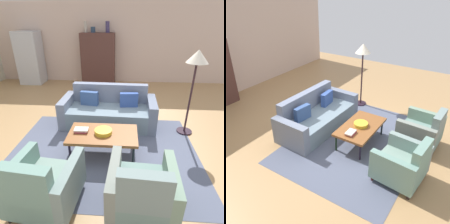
{
  "view_description": "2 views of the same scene",
  "coord_description": "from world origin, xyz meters",
  "views": [
    {
      "loc": [
        0.3,
        -3.57,
        2.2
      ],
      "look_at": [
        0.05,
        -0.1,
        0.53
      ],
      "focal_mm": 30.84,
      "sensor_mm": 36.0,
      "label": 1
    },
    {
      "loc": [
        -3.97,
        -2.65,
        3.15
      ],
      "look_at": [
        0.05,
        -0.1,
        0.51
      ],
      "focal_mm": 38.45,
      "sensor_mm": 36.0,
      "label": 2
    }
  ],
  "objects": [
    {
      "name": "couch",
      "position": [
        -0.06,
        0.45,
        0.29
      ],
      "size": [
        2.13,
        0.97,
        0.86
      ],
      "rotation": [
        0.0,
        0.0,
        3.11
      ],
      "color": "slate",
      "rests_on": "ground"
    },
    {
      "name": "armchair_left",
      "position": [
        -0.67,
        -1.91,
        0.34
      ],
      "size": [
        0.87,
        0.87,
        0.88
      ],
      "rotation": [
        0.0,
        0.0,
        -0.1
      ],
      "color": "#3C1C1D",
      "rests_on": "ground"
    },
    {
      "name": "coffee_table",
      "position": [
        -0.06,
        -0.74,
        0.39
      ],
      "size": [
        1.2,
        0.7,
        0.42
      ],
      "color": "black",
      "rests_on": "ground"
    },
    {
      "name": "fruit_bowl",
      "position": [
        -0.05,
        -0.74,
        0.46
      ],
      "size": [
        0.3,
        0.3,
        0.07
      ],
      "primitive_type": "cylinder",
      "color": "gold",
      "rests_on": "coffee_table"
    },
    {
      "name": "armchair_right",
      "position": [
        0.54,
        -1.91,
        0.34
      ],
      "size": [
        0.84,
        0.84,
        0.88
      ],
      "rotation": [
        0.0,
        0.0,
        -0.06
      ],
      "color": "#2F221C",
      "rests_on": "ground"
    },
    {
      "name": "book_stack",
      "position": [
        -0.44,
        -0.71,
        0.45
      ],
      "size": [
        0.25,
        0.17,
        0.06
      ],
      "color": "#943341",
      "rests_on": "coffee_table"
    },
    {
      "name": "vase_tall",
      "position": [
        -1.11,
        3.52,
        1.98
      ],
      "size": [
        0.11,
        0.11,
        0.36
      ],
      "primitive_type": "cylinder",
      "color": "#AFA392",
      "rests_on": "cabinet"
    },
    {
      "name": "floor_lamp",
      "position": [
        1.61,
        0.12,
        1.44
      ],
      "size": [
        0.4,
        0.4,
        1.72
      ],
      "color": "black",
      "rests_on": "ground"
    },
    {
      "name": "vase_round",
      "position": [
        -0.86,
        3.52,
        1.89
      ],
      "size": [
        0.16,
        0.16,
        0.18
      ],
      "primitive_type": "cylinder",
      "color": "#27394E",
      "rests_on": "cabinet"
    },
    {
      "name": "cabinet",
      "position": [
        -0.71,
        3.52,
        0.9
      ],
      "size": [
        1.2,
        0.51,
        1.8
      ],
      "color": "#492B25",
      "rests_on": "ground"
    },
    {
      "name": "wall_back",
      "position": [
        0.0,
        3.87,
        1.4
      ],
      "size": [
        9.33,
        0.12,
        2.8
      ],
      "primitive_type": "cube",
      "color": "beige",
      "rests_on": "ground"
    },
    {
      "name": "vase_small",
      "position": [
        -0.36,
        3.52,
        1.98
      ],
      "size": [
        0.14,
        0.14,
        0.36
      ],
      "primitive_type": "cylinder",
      "color": "#372D53",
      "rests_on": "cabinet"
    },
    {
      "name": "refrigerator",
      "position": [
        -3.21,
        3.42,
        0.93
      ],
      "size": [
        0.8,
        0.73,
        1.85
      ],
      "color": "#B7BABF",
      "rests_on": "ground"
    },
    {
      "name": "area_rug",
      "position": [
        -0.06,
        -0.69,
        0.0
      ],
      "size": [
        3.4,
        2.6,
        0.01
      ],
      "primitive_type": "cube",
      "color": "#535A6F",
      "rests_on": "ground"
    },
    {
      "name": "ground_plane",
      "position": [
        0.0,
        0.0,
        0.0
      ],
      "size": [
        11.2,
        11.2,
        0.0
      ],
      "primitive_type": "plane",
      "color": "tan"
    }
  ]
}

